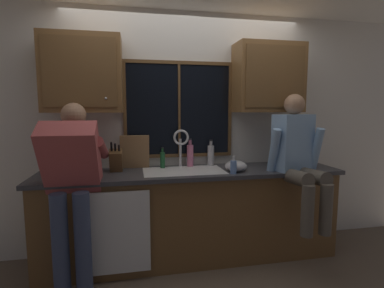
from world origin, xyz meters
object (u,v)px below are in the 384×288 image
at_px(mixing_bowl, 236,166).
at_px(bottle_tall_clear, 163,159).
at_px(person_standing, 72,178).
at_px(bottle_amber_small, 190,155).
at_px(bottle_green_glass, 211,155).
at_px(person_sitting_on_counter, 298,153).
at_px(knife_block, 116,161).
at_px(cutting_board, 135,152).
at_px(soap_dispenser, 233,167).

bearing_deg(mixing_bowl, bottle_tall_clear, 157.25).
distance_m(person_standing, bottle_tall_clear, 0.95).
height_order(bottle_tall_clear, bottle_amber_small, bottle_amber_small).
relative_size(bottle_green_glass, bottle_tall_clear, 1.28).
xyz_separation_m(person_standing, bottle_amber_small, (1.09, 0.55, 0.07)).
bearing_deg(bottle_amber_small, person_sitting_on_counter, -26.54).
distance_m(person_sitting_on_counter, bottle_tall_clear, 1.36).
bearing_deg(knife_block, cutting_board, 34.36).
height_order(soap_dispenser, bottle_green_glass, bottle_green_glass).
bearing_deg(bottle_amber_small, knife_block, -170.45).
bearing_deg(bottle_tall_clear, cutting_board, 174.11).
bearing_deg(soap_dispenser, person_standing, -175.58).
relative_size(person_sitting_on_counter, bottle_tall_clear, 5.73).
bearing_deg(person_standing, bottle_amber_small, 26.55).
distance_m(mixing_bowl, bottle_tall_clear, 0.76).
height_order(person_standing, bottle_tall_clear, person_standing).
distance_m(bottle_tall_clear, bottle_amber_small, 0.30).
relative_size(person_sitting_on_counter, soap_dispenser, 7.21).
bearing_deg(person_sitting_on_counter, cutting_board, 162.75).
bearing_deg(bottle_green_glass, person_standing, -157.40).
bearing_deg(person_sitting_on_counter, knife_block, 168.37).
distance_m(bottle_green_glass, bottle_amber_small, 0.23).
xyz_separation_m(cutting_board, bottle_tall_clear, (0.28, -0.03, -0.08)).
distance_m(mixing_bowl, bottle_green_glass, 0.38).
distance_m(person_standing, cutting_board, 0.76).
xyz_separation_m(person_sitting_on_counter, bottle_green_glass, (-0.74, 0.49, -0.07)).
xyz_separation_m(bottle_green_glass, bottle_tall_clear, (-0.53, -0.04, -0.03)).
bearing_deg(person_sitting_on_counter, soap_dispenser, 175.48).
relative_size(soap_dispenser, bottle_green_glass, 0.62).
xyz_separation_m(person_sitting_on_counter, soap_dispenser, (-0.64, 0.05, -0.12)).
bearing_deg(bottle_green_glass, person_sitting_on_counter, -33.46).
height_order(cutting_board, bottle_green_glass, cutting_board).
height_order(knife_block, soap_dispenser, knife_block).
xyz_separation_m(soap_dispenser, bottle_tall_clear, (-0.64, 0.40, 0.02)).
distance_m(person_sitting_on_counter, knife_block, 1.78).
distance_m(person_sitting_on_counter, bottle_green_glass, 0.89).
height_order(person_standing, person_sitting_on_counter, person_sitting_on_counter).
relative_size(person_standing, person_sitting_on_counter, 1.26).
bearing_deg(soap_dispenser, bottle_green_glass, 103.40).
bearing_deg(knife_block, person_standing, -128.22).
xyz_separation_m(person_standing, knife_block, (0.33, 0.42, 0.06)).
bearing_deg(mixing_bowl, cutting_board, 161.83).
xyz_separation_m(person_sitting_on_counter, bottle_tall_clear, (-1.27, 0.45, -0.09)).
bearing_deg(person_standing, cutting_board, 46.67).
xyz_separation_m(person_standing, person_sitting_on_counter, (2.07, 0.06, 0.13)).
height_order(person_standing, knife_block, person_standing).
height_order(cutting_board, bottle_tall_clear, cutting_board).
relative_size(person_sitting_on_counter, cutting_board, 3.56).
xyz_separation_m(knife_block, bottle_tall_clear, (0.47, 0.10, -0.02)).
height_order(knife_block, bottle_green_glass, knife_block).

